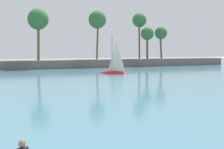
# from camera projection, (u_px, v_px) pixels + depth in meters

# --- Properties ---
(sea) EXTENTS (220.00, 99.11, 0.06)m
(sea) POSITION_uv_depth(u_px,v_px,m) (4.00, 73.00, 57.46)
(sea) COLOR teal
(sea) RESTS_ON ground
(palm_headland) EXTENTS (109.08, 6.55, 12.84)m
(palm_headland) POSITION_uv_depth(u_px,v_px,m) (0.00, 54.00, 66.01)
(palm_headland) COLOR #605B54
(palm_headland) RESTS_ON ground
(sailboat_mid_bay) EXTENTS (4.37, 4.52, 7.02)m
(sailboat_mid_bay) POSITION_uv_depth(u_px,v_px,m) (114.00, 70.00, 55.40)
(sailboat_mid_bay) COLOR red
(sailboat_mid_bay) RESTS_ON sea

